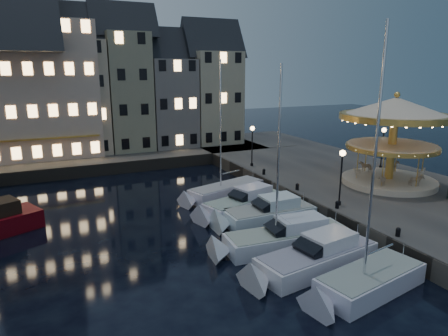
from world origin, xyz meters
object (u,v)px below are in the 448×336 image
bollard_c (297,186)px  carousel (394,124)px  motorboat_d (264,215)px  streetlamp_c (252,140)px  motorboat_b (312,259)px  motorboat_f (222,192)px  motorboat_e (241,205)px  motorboat_c (281,238)px  bollard_b (337,204)px  bollard_d (264,171)px  streetlamp_b (341,170)px  streetlamp_d (383,142)px  bollard_a (398,231)px  motorboat_a (363,284)px

bollard_c → carousel: size_ratio=0.06×
bollard_c → motorboat_d: bearing=-151.8°
streetlamp_c → motorboat_b: (-6.34, -18.76, -3.37)m
motorboat_f → motorboat_e: bearing=-91.8°
streetlamp_c → motorboat_c: motorboat_c is taller
motorboat_e → motorboat_f: (0.12, 4.00, -0.11)m
bollard_b → motorboat_e: bearing=134.2°
bollard_d → motorboat_b: motorboat_b is taller
motorboat_d → carousel: bearing=2.6°
bollard_b → motorboat_b: (-5.74, -4.76, -0.96)m
streetlamp_b → motorboat_b: size_ratio=0.48×
bollard_d → carousel: carousel is taller
motorboat_d → motorboat_e: bearing=100.7°
bollard_c → streetlamp_c: bearing=86.2°
bollard_c → motorboat_b: motorboat_b is taller
streetlamp_c → streetlamp_d: 13.04m
bollard_a → bollard_b: 5.50m
motorboat_f → bollard_d: bearing=14.0°
bollard_c → motorboat_f: 6.64m
bollard_b → motorboat_a: motorboat_a is taller
bollard_b → streetlamp_d: bearing=32.2°
streetlamp_b → bollard_d: size_ratio=7.32×
streetlamp_d → motorboat_a: bearing=-137.5°
bollard_b → bollard_d: (0.00, 10.50, 0.00)m
streetlamp_d → motorboat_d: streetlamp_d is taller
motorboat_c → motorboat_a: bearing=-81.9°
streetlamp_c → carousel: (7.74, -10.87, 2.55)m
motorboat_e → motorboat_f: bearing=88.2°
motorboat_a → motorboat_f: motorboat_a is taller
streetlamp_b → carousel: 8.57m
carousel → motorboat_a: bearing=-140.2°
motorboat_a → streetlamp_d: bearing=42.5°
bollard_b → motorboat_e: 7.39m
bollard_a → motorboat_b: motorboat_b is taller
bollard_d → motorboat_d: motorboat_d is taller
motorboat_f → bollard_c: bearing=-40.4°
streetlamp_b → motorboat_c: size_ratio=0.34×
motorboat_d → motorboat_e: same height
bollard_a → motorboat_a: 5.59m
streetlamp_c → bollard_d: streetlamp_c is taller
streetlamp_c → motorboat_a: 22.87m
streetlamp_d → bollard_d: 12.51m
streetlamp_c → bollard_b: 14.22m
streetlamp_b → motorboat_e: size_ratio=0.51×
motorboat_b → streetlamp_d: bearing=34.8°
motorboat_e → carousel: size_ratio=0.90×
streetlamp_b → bollard_a: (-0.60, -6.00, -2.41)m
bollard_d → motorboat_f: size_ratio=0.05×
streetlamp_d → motorboat_e: streetlamp_d is taller
bollard_d → motorboat_b: 16.33m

